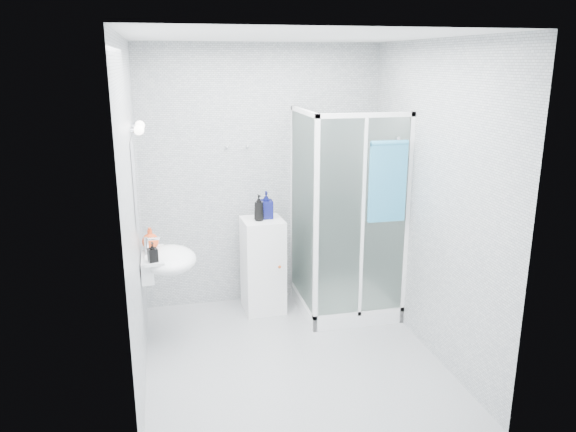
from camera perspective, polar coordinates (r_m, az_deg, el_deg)
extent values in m
cube|color=silver|center=(4.40, 0.39, 0.65)|extent=(2.40, 2.60, 2.60)
cube|color=#A4A7A9|center=(4.90, 0.36, -14.17)|extent=(2.40, 2.60, 0.01)
cube|color=white|center=(4.26, 0.42, 17.76)|extent=(2.40, 2.60, 0.01)
cube|color=white|center=(5.79, 5.71, -8.71)|extent=(0.90, 0.90, 0.12)
cube|color=white|center=(5.18, 1.70, 10.53)|extent=(0.04, 0.90, 0.04)
cube|color=white|center=(4.90, 7.94, 10.11)|extent=(0.90, 0.04, 0.04)
cube|color=white|center=(4.96, 2.86, -1.27)|extent=(0.04, 0.04, 2.00)
cube|color=white|center=(5.34, 1.52, 0.43)|extent=(0.02, 0.82, 1.84)
cube|color=white|center=(5.07, 7.59, -0.54)|extent=(0.82, 0.02, 1.84)
cube|color=white|center=(5.07, 7.55, -0.51)|extent=(0.03, 0.04, 1.84)
cylinder|color=silver|center=(5.76, 4.83, 4.66)|extent=(0.02, 0.02, 1.00)
cylinder|color=silver|center=(5.66, 5.03, 9.28)|extent=(0.09, 0.05, 0.09)
cylinder|color=silver|center=(5.86, 5.14, 1.85)|extent=(0.12, 0.04, 0.12)
cylinder|color=silver|center=(4.99, 11.05, 7.76)|extent=(0.03, 0.05, 0.03)
cube|color=white|center=(4.89, -14.04, -5.05)|extent=(0.10, 0.40, 0.18)
ellipsoid|color=white|center=(4.87, -11.96, -4.38)|extent=(0.46, 0.56, 0.20)
cube|color=white|center=(4.86, -13.41, -3.91)|extent=(0.16, 0.50, 0.02)
cylinder|color=silver|center=(4.83, -14.18, -3.05)|extent=(0.04, 0.04, 0.16)
cylinder|color=silver|center=(4.81, -13.63, -2.28)|extent=(0.12, 0.02, 0.02)
cube|color=white|center=(4.69, -15.19, 3.53)|extent=(0.02, 0.60, 0.70)
cylinder|color=silver|center=(4.46, -15.44, 8.41)|extent=(0.05, 0.04, 0.04)
sphere|color=white|center=(4.46, -14.92, 8.44)|extent=(0.08, 0.08, 0.08)
cylinder|color=silver|center=(4.78, -15.30, 8.86)|extent=(0.05, 0.04, 0.04)
sphere|color=white|center=(4.78, -14.82, 8.89)|extent=(0.08, 0.08, 0.08)
cylinder|color=silver|center=(5.51, -6.26, 6.98)|extent=(0.02, 0.04, 0.02)
sphere|color=silver|center=(5.48, -6.23, 6.94)|extent=(0.03, 0.03, 0.03)
cylinder|color=silver|center=(5.53, -4.19, 7.07)|extent=(0.02, 0.04, 0.02)
sphere|color=silver|center=(5.51, -4.15, 7.03)|extent=(0.03, 0.03, 0.03)
cube|color=white|center=(5.58, -2.56, -5.01)|extent=(0.41, 0.41, 0.94)
cube|color=white|center=(5.41, -2.19, -5.70)|extent=(0.35, 0.03, 0.80)
sphere|color=#B04818|center=(5.40, -0.86, -5.19)|extent=(0.03, 0.03, 0.03)
cube|color=teal|center=(5.01, 10.09, 3.33)|extent=(0.34, 0.04, 0.70)
cylinder|color=teal|center=(4.95, 10.28, 7.29)|extent=(0.34, 0.05, 0.05)
imported|color=black|center=(5.37, -2.97, 0.84)|extent=(0.12, 0.12, 0.25)
imported|color=#0D1050|center=(5.45, -2.22, 1.14)|extent=(0.12, 0.13, 0.27)
imported|color=#D84619|center=(4.97, -13.83, -2.21)|extent=(0.16, 0.16, 0.19)
imported|color=black|center=(4.65, -13.59, -3.58)|extent=(0.09, 0.09, 0.16)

